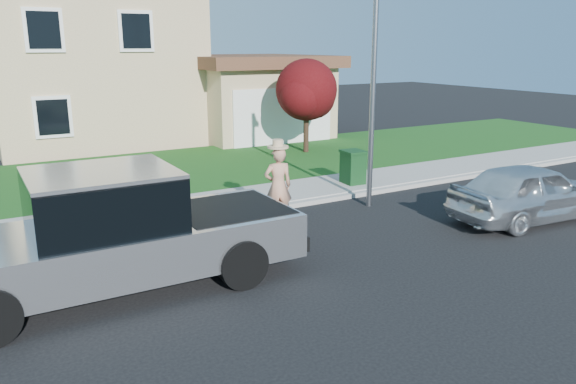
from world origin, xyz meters
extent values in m
plane|color=black|center=(0.00, 0.00, 0.00)|extent=(80.00, 80.00, 0.00)
cube|color=gray|center=(1.00, 2.90, 0.06)|extent=(40.00, 0.20, 0.12)
cube|color=gray|center=(1.00, 4.00, 0.07)|extent=(40.00, 2.00, 0.15)
cube|color=#113E13|center=(1.00, 8.50, 0.05)|extent=(40.00, 7.00, 0.10)
cube|color=tan|center=(0.00, 17.00, 3.20)|extent=(8.00, 9.00, 6.40)
cube|color=tan|center=(6.50, 14.00, 1.60)|extent=(5.50, 6.00, 3.20)
cube|color=white|center=(6.50, 10.98, 1.25)|extent=(4.60, 0.12, 2.30)
cube|color=#4C2D1E|center=(6.50, 14.00, 3.40)|extent=(6.20, 6.80, 0.50)
cube|color=white|center=(-2.20, 12.45, 4.60)|extent=(1.30, 0.10, 1.50)
cube|color=white|center=(1.00, 12.45, 4.60)|extent=(1.30, 0.10, 1.50)
cube|color=black|center=(-2.20, 12.45, 1.60)|extent=(1.30, 0.10, 1.50)
cylinder|color=black|center=(-1.16, -0.96, 0.44)|extent=(0.88, 0.33, 0.88)
cylinder|color=black|center=(-1.15, 1.07, 0.44)|extent=(0.88, 0.33, 0.88)
cube|color=silver|center=(-3.03, 0.06, 0.76)|extent=(6.29, 2.23, 0.79)
cube|color=black|center=(-3.19, 0.07, 1.60)|extent=(2.32, 2.06, 0.94)
cube|color=silver|center=(-3.19, 0.07, 2.08)|extent=(2.32, 2.06, 0.09)
cube|color=black|center=(-0.93, 0.06, 1.14)|extent=(1.99, 1.88, 0.07)
cube|color=black|center=(0.15, 0.05, 0.55)|extent=(0.14, 2.09, 0.28)
cube|color=black|center=(-4.07, 1.26, 1.49)|extent=(0.13, 0.24, 0.20)
imported|color=tan|center=(1.15, 1.88, 0.92)|extent=(0.75, 0.57, 1.84)
cylinder|color=tan|center=(1.15, 1.88, 1.86)|extent=(0.49, 0.49, 0.05)
cylinder|color=tan|center=(1.15, 1.88, 1.93)|extent=(0.24, 0.24, 0.17)
imported|color=silver|center=(6.50, -0.94, 0.71)|extent=(4.31, 2.05, 1.42)
cylinder|color=black|center=(6.32, 8.92, 0.91)|extent=(0.20, 0.20, 1.61)
sphere|color=#450E10|center=(6.32, 8.92, 2.47)|extent=(2.32, 2.32, 2.32)
sphere|color=#450E10|center=(6.82, 9.22, 2.16)|extent=(1.71, 1.71, 1.71)
sphere|color=#450E10|center=(5.91, 8.62, 2.26)|extent=(1.61, 1.61, 1.61)
cube|color=#0E3414|center=(4.72, 3.76, 0.60)|extent=(0.59, 0.67, 0.91)
cube|color=#0E3414|center=(4.72, 3.76, 1.09)|extent=(0.64, 0.73, 0.07)
cylinder|color=slate|center=(3.94, 2.00, 2.84)|extent=(0.14, 0.14, 5.67)
camera|label=1|loc=(-5.04, -9.20, 4.12)|focal=35.00mm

